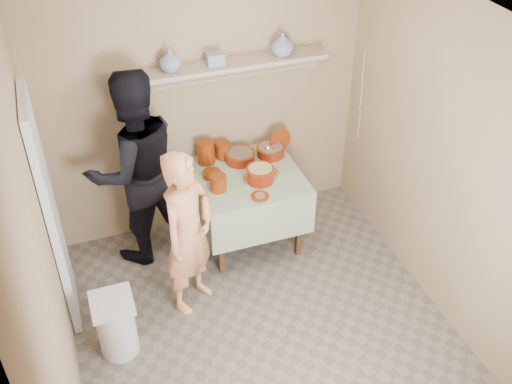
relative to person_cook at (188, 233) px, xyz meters
name	(u,v)px	position (x,y,z in m)	size (l,w,h in m)	color
ground	(269,340)	(0.46, -0.65, -0.76)	(3.50, 3.50, 0.00)	#685E52
tile_panel	(52,214)	(-1.00, 0.30, 0.24)	(0.06, 0.70, 2.00)	silver
plate_stack_a	(206,152)	(0.42, 0.95, 0.12)	(0.17, 0.17, 0.22)	#652108
plate_stack_b	(223,150)	(0.59, 0.97, 0.09)	(0.14, 0.14, 0.17)	#652108
bowl_stack	(218,183)	(0.40, 0.48, 0.08)	(0.15, 0.15, 0.15)	#652108
empty_bowl	(212,174)	(0.40, 0.70, 0.03)	(0.17, 0.17, 0.05)	#652108
propped_lid	(280,140)	(1.15, 0.91, 0.13)	(0.23, 0.23, 0.02)	#652108
vase_right	(282,44)	(1.16, 0.96, 1.07)	(0.20, 0.20, 0.21)	navy
vase_left	(170,60)	(0.16, 0.97, 1.06)	(0.19, 0.19, 0.20)	navy
ceramic_box	(216,59)	(0.55, 0.96, 1.02)	(0.15, 0.11, 0.11)	navy
person_cook	(188,233)	(0.00, 0.00, 0.00)	(0.55, 0.36, 1.51)	tan
person_helper	(136,169)	(-0.26, 0.79, 0.18)	(0.91, 0.71, 1.86)	black
room_shell	(273,179)	(0.46, -0.65, 0.86)	(3.04, 3.54, 2.62)	#9C8260
serving_table	(247,185)	(0.71, 0.63, -0.11)	(0.97, 0.97, 0.76)	#4C2D16
cazuela_meat_a	(240,156)	(0.72, 0.86, 0.06)	(0.30, 0.30, 0.10)	#620D01
cazuela_meat_b	(271,150)	(1.03, 0.85, 0.06)	(0.28, 0.28, 0.10)	#620D01
ladle	(268,148)	(0.99, 0.82, 0.12)	(0.08, 0.26, 0.19)	silver
cazuela_rice	(260,173)	(0.79, 0.48, 0.09)	(0.33, 0.25, 0.14)	#620D01
front_plate	(260,196)	(0.71, 0.26, 0.02)	(0.16, 0.16, 0.03)	#652108
wall_shelf	(227,66)	(0.66, 1.00, 0.92)	(1.80, 0.25, 0.21)	tan
trash_bin	(116,325)	(-0.70, -0.33, -0.47)	(0.32, 0.32, 0.56)	silver
electrical_cord	(361,96)	(1.93, 0.83, 0.49)	(0.01, 0.05, 0.90)	silver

